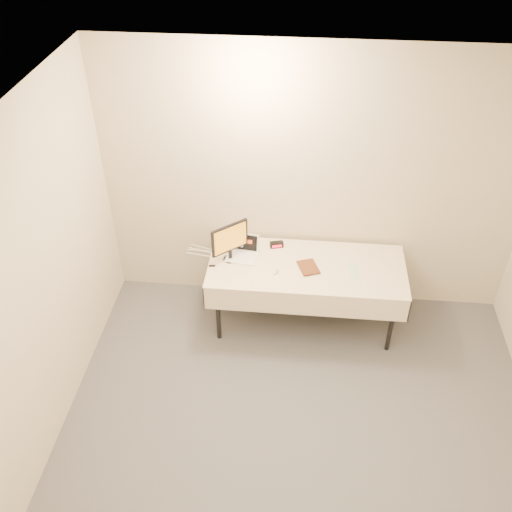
# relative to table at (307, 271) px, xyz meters

# --- Properties ---
(back_wall) EXTENTS (4.00, 0.10, 2.70)m
(back_wall) POSITION_rel_table_xyz_m (0.00, 0.45, 0.67)
(back_wall) COLOR beige
(back_wall) RESTS_ON ground
(table) EXTENTS (1.86, 0.81, 0.74)m
(table) POSITION_rel_table_xyz_m (0.00, 0.00, 0.00)
(table) COLOR black
(table) RESTS_ON ground
(laptop) EXTENTS (0.32, 0.27, 0.20)m
(laptop) POSITION_rel_table_xyz_m (-0.62, 0.10, 0.11)
(laptop) COLOR white
(laptop) RESTS_ON table
(monitor) EXTENTS (0.31, 0.27, 0.40)m
(monitor) POSITION_rel_table_xyz_m (-0.73, 0.03, 0.30)
(monitor) COLOR black
(monitor) RESTS_ON table
(book) EXTENTS (0.16, 0.08, 0.22)m
(book) POSITION_rel_table_xyz_m (-0.07, -0.07, 0.17)
(book) COLOR brown
(book) RESTS_ON table
(alarm_clock) EXTENTS (0.14, 0.09, 0.05)m
(alarm_clock) POSITION_rel_table_xyz_m (-0.31, 0.27, 0.09)
(alarm_clock) COLOR black
(alarm_clock) RESTS_ON table
(clicker) EXTENTS (0.07, 0.10, 0.02)m
(clicker) POSITION_rel_table_xyz_m (-0.28, -0.12, 0.07)
(clicker) COLOR #B8B8BA
(clicker) RESTS_ON table
(paper_form) EXTENTS (0.13, 0.26, 0.00)m
(paper_form) POSITION_rel_table_xyz_m (0.44, -0.05, 0.06)
(paper_form) COLOR #B4DAAD
(paper_form) RESTS_ON table
(usb_dongle) EXTENTS (0.06, 0.03, 0.01)m
(usb_dongle) POSITION_rel_table_xyz_m (-0.89, -0.09, 0.07)
(usb_dongle) COLOR black
(usb_dongle) RESTS_ON table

